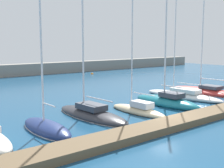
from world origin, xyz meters
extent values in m
plane|color=navy|center=(0.00, 0.00, 0.00)|extent=(120.00, 120.00, 0.00)
cube|color=brown|center=(0.00, -1.74, 0.28)|extent=(35.25, 2.27, 0.56)
cube|color=gray|center=(0.00, 40.91, 1.17)|extent=(108.00, 2.63, 2.35)
ellipsoid|color=navy|center=(-9.32, 3.32, 0.23)|extent=(2.21, 6.32, 1.08)
ellipsoid|color=silver|center=(-9.32, 3.32, 0.02)|extent=(2.24, 6.39, 0.12)
cylinder|color=silver|center=(-9.32, 3.73, 7.04)|extent=(0.14, 0.14, 12.54)
cylinder|color=silver|center=(-9.31, 2.87, 2.11)|extent=(0.14, 1.93, 0.10)
ellipsoid|color=#2D2D33|center=(-4.25, 4.75, 0.18)|extent=(3.29, 9.10, 1.02)
ellipsoid|color=silver|center=(-4.25, 4.75, 0.02)|extent=(3.32, 9.19, 0.12)
cylinder|color=silver|center=(-4.33, 5.90, 7.38)|extent=(0.16, 0.16, 13.37)
cylinder|color=silver|center=(-4.19, 3.72, 1.78)|extent=(0.34, 3.50, 0.11)
cube|color=#333842|center=(-4.25, 4.78, 0.95)|extent=(1.77, 2.86, 0.51)
ellipsoid|color=beige|center=(0.09, 3.37, 0.16)|extent=(2.09, 6.68, 0.89)
ellipsoid|color=black|center=(0.09, 3.37, 0.02)|extent=(2.11, 6.74, 0.12)
cylinder|color=silver|center=(0.05, 4.21, 6.19)|extent=(0.12, 0.12, 11.17)
cylinder|color=silver|center=(0.12, 2.62, 1.90)|extent=(0.20, 2.57, 0.08)
cube|color=silver|center=(0.11, 2.84, 0.88)|extent=(1.28, 2.10, 0.56)
ellipsoid|color=#19707F|center=(4.83, 4.05, 0.31)|extent=(2.82, 8.16, 1.27)
cylinder|color=silver|center=(4.83, 4.28, 7.86)|extent=(0.16, 0.16, 13.82)
cylinder|color=silver|center=(4.85, 3.33, 2.08)|extent=(0.19, 2.74, 0.11)
cube|color=#333842|center=(4.85, 3.29, 1.20)|extent=(1.64, 2.38, 0.51)
ellipsoid|color=white|center=(9.61, 5.57, 0.23)|extent=(3.31, 10.48, 0.92)
cylinder|color=silver|center=(9.51, 6.92, 8.19)|extent=(0.11, 0.11, 15.01)
cylinder|color=silver|center=(9.67, 4.80, 1.79)|extent=(0.33, 3.20, 0.08)
cube|color=silver|center=(9.64, 5.22, 0.91)|extent=(1.85, 3.58, 0.46)
ellipsoid|color=#B72D28|center=(14.44, 5.64, 0.22)|extent=(3.69, 10.52, 0.99)
ellipsoid|color=silver|center=(14.44, 5.64, 0.02)|extent=(3.73, 10.62, 0.12)
cylinder|color=silver|center=(14.41, 6.45, 9.09)|extent=(0.14, 0.14, 16.75)
cylinder|color=silver|center=(14.47, 4.71, 1.94)|extent=(0.23, 3.52, 0.10)
cube|color=#333842|center=(14.46, 4.89, 0.92)|extent=(1.92, 2.62, 0.41)
sphere|color=orange|center=(16.03, 34.17, 0.00)|extent=(0.61, 0.61, 0.61)
camera|label=1|loc=(-18.57, -16.25, 6.58)|focal=46.77mm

